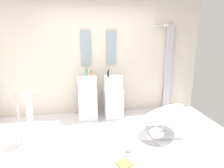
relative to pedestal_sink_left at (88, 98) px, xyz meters
name	(u,v)px	position (x,y,z in m)	size (l,w,h in m)	color
ground_plane	(108,148)	(0.29, -1.25, -0.50)	(4.80, 3.60, 0.04)	silver
rear_partition	(98,58)	(0.29, 0.40, 0.82)	(4.80, 0.10, 2.60)	beige
pedestal_sink_left	(88,98)	(0.00, 0.00, 0.00)	(0.41, 0.41, 1.05)	white
pedestal_sink_right	(113,96)	(0.58, 0.00, 0.00)	(0.41, 0.41, 1.05)	white
vanity_mirror_left	(86,48)	(0.00, 0.33, 1.05)	(0.22, 0.03, 0.77)	#8C9EA8
vanity_mirror_right	(111,48)	(0.58, 0.33, 1.05)	(0.22, 0.03, 0.77)	#8C9EA8
shower_column	(167,67)	(1.94, 0.28, 0.60)	(0.49, 0.24, 2.05)	#B7BABF
lounge_chair	(164,117)	(1.39, -0.96, -0.13)	(1.10, 1.10, 0.65)	#B7BABF
towel_rack	(27,109)	(-1.03, -0.94, 0.15)	(0.37, 0.22, 0.95)	#B7BABF
area_rug	(134,156)	(0.65, -1.57, -0.47)	(1.03, 0.82, 0.01)	#B2B2B7
magazine_ochre	(125,164)	(0.46, -1.77, -0.46)	(0.20, 0.19, 0.02)	gold
coffee_mug	(130,148)	(0.62, -1.45, -0.42)	(0.09, 0.09, 0.11)	white
soap_bottle_green	(86,72)	(0.00, 0.12, 0.55)	(0.05, 0.05, 0.17)	#59996B
soap_bottle_black	(108,74)	(0.46, -0.03, 0.53)	(0.05, 0.05, 0.14)	black
soap_bottle_amber	(91,74)	(0.10, 0.01, 0.53)	(0.04, 0.04, 0.13)	#C68C38
soap_bottle_clear	(109,73)	(0.48, 0.02, 0.54)	(0.05, 0.05, 0.15)	silver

